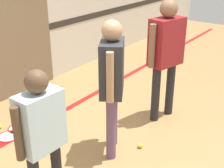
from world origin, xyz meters
The scene contains 8 objects.
ground_plane centered at (0.00, 0.00, 0.00)m, with size 16.00×16.00×0.00m, color #A87F4C.
floor_stripe centered at (0.00, 1.25, 0.00)m, with size 14.40×0.10×0.01m.
person_instructor centered at (-0.01, 0.03, 1.02)m, with size 0.55×0.46×1.66m.
person_student_left centered at (-1.15, -0.03, 0.90)m, with size 0.55×0.24×1.45m.
person_student_right centered at (1.13, -0.08, 1.08)m, with size 0.65×0.38×1.75m.
racket_spare_on_floor centered at (-0.59, 1.32, 0.01)m, with size 0.39×0.54×0.03m.
racket_second_spare centered at (-0.36, 1.39, 0.01)m, with size 0.57×0.35×0.03m.
tennis_ball_near_instructor centered at (0.23, -0.24, 0.03)m, with size 0.07×0.07×0.07m, color #CCE038.
Camera 1 is at (-2.70, -1.90, 2.34)m, focal length 50.00 mm.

